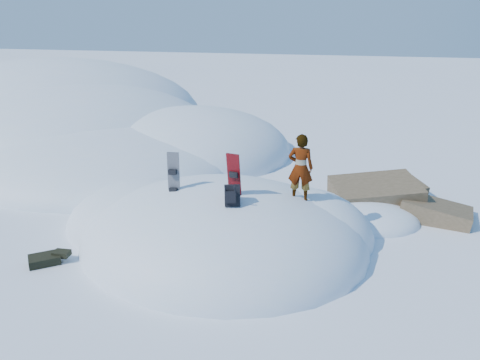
% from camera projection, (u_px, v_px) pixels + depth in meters
% --- Properties ---
extents(ground, '(120.00, 120.00, 0.00)m').
position_uv_depth(ground, '(223.00, 244.00, 11.42)').
color(ground, white).
rests_on(ground, ground).
extents(snow_mound, '(8.00, 6.00, 3.00)m').
position_uv_depth(snow_mound, '(219.00, 239.00, 11.68)').
color(snow_mound, white).
rests_on(snow_mound, ground).
extents(snow_ridge, '(21.50, 18.50, 6.40)m').
position_uv_depth(snow_ridge, '(76.00, 130.00, 22.89)').
color(snow_ridge, white).
rests_on(snow_ridge, ground).
extents(rock_outcrop, '(4.68, 4.41, 1.68)m').
position_uv_depth(rock_outcrop, '(378.00, 212.00, 13.28)').
color(rock_outcrop, brown).
rests_on(rock_outcrop, ground).
extents(snowboard_red, '(0.34, 0.30, 1.61)m').
position_uv_depth(snowboard_red, '(235.00, 186.00, 10.45)').
color(snowboard_red, '#AC0911').
rests_on(snowboard_red, snow_mound).
extents(snowboard_dark, '(0.29, 0.16, 1.51)m').
position_uv_depth(snowboard_dark, '(174.00, 183.00, 10.89)').
color(snowboard_dark, black).
rests_on(snowboard_dark, snow_mound).
extents(backpack, '(0.42, 0.47, 0.55)m').
position_uv_depth(backpack, '(232.00, 196.00, 10.02)').
color(backpack, black).
rests_on(backpack, snow_mound).
extents(gear_pile, '(0.90, 0.78, 0.24)m').
position_uv_depth(gear_pile, '(47.00, 258.00, 10.50)').
color(gear_pile, black).
rests_on(gear_pile, ground).
extents(person, '(0.58, 0.38, 1.59)m').
position_uv_depth(person, '(300.00, 168.00, 10.66)').
color(person, slate).
rests_on(person, snow_mound).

